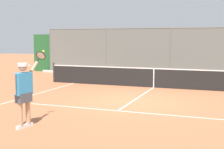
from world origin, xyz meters
The scene contains 5 objects.
ground_plane centered at (0.00, 0.00, 0.00)m, with size 60.00×60.00×0.00m, color #A8603D.
court_line_markings centered at (0.00, 2.02, 0.00)m, with size 8.77×9.71×0.01m.
fence_backdrop centered at (0.00, -8.79, 1.33)m, with size 20.06×1.37×3.07m.
tennis_net centered at (0.00, -3.67, 0.49)m, with size 11.26×0.09×1.07m.
tennis_player centered at (1.72, 4.37, 1.04)m, with size 0.33×1.46×2.05m.
Camera 1 is at (-3.38, 11.34, 2.39)m, focal length 50.55 mm.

